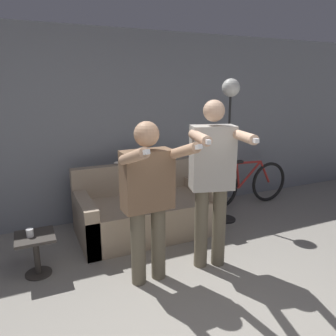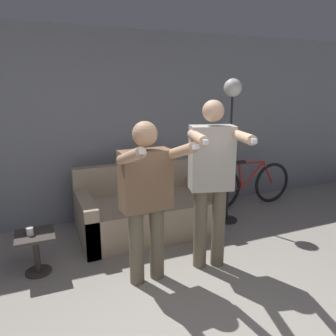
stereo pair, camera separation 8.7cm
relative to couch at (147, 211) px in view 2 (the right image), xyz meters
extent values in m
cube|color=gray|center=(-0.27, 0.69, 1.02)|extent=(10.00, 0.05, 2.60)
cube|color=tan|center=(0.00, -0.04, -0.05)|extent=(1.73, 0.95, 0.44)
cube|color=tan|center=(0.00, 0.36, 0.37)|extent=(1.73, 0.14, 0.40)
cube|color=tan|center=(-0.79, -0.04, 0.02)|extent=(0.16, 0.95, 0.58)
cube|color=tan|center=(0.79, -0.04, 0.02)|extent=(0.16, 0.95, 0.58)
cylinder|color=#6B604C|center=(-0.47, -1.06, 0.10)|extent=(0.14, 0.14, 0.75)
cylinder|color=#6B604C|center=(-0.26, -1.05, 0.10)|extent=(0.14, 0.14, 0.75)
cube|color=brown|center=(-0.37, -1.06, 0.75)|extent=(0.48, 0.24, 0.56)
sphere|color=tan|center=(-0.37, -1.06, 1.18)|extent=(0.23, 0.23, 0.23)
cylinder|color=tan|center=(-0.58, -1.30, 1.04)|extent=(0.12, 0.51, 0.24)
cube|color=white|center=(-0.57, -1.54, 1.12)|extent=(0.04, 0.13, 0.07)
cylinder|color=tan|center=(-0.13, -1.28, 1.04)|extent=(0.12, 0.51, 0.24)
cube|color=white|center=(-0.12, -1.52, 1.12)|extent=(0.04, 0.13, 0.07)
cylinder|color=#6B604C|center=(0.23, -1.03, 0.15)|extent=(0.14, 0.14, 0.85)
cylinder|color=#6B604C|center=(0.42, -1.08, 0.15)|extent=(0.14, 0.14, 0.85)
cube|color=#B7B2A8|center=(0.32, -1.06, 0.90)|extent=(0.47, 0.32, 0.64)
sphere|color=#D8AD8C|center=(0.32, -1.06, 1.36)|extent=(0.21, 0.21, 0.21)
cylinder|color=#D8AD8C|center=(0.06, -1.24, 1.15)|extent=(0.22, 0.51, 0.10)
cube|color=white|center=(0.00, -1.49, 1.15)|extent=(0.07, 0.13, 0.04)
cylinder|color=#D8AD8C|center=(0.45, -1.35, 1.15)|extent=(0.22, 0.51, 0.10)
cube|color=white|center=(0.39, -1.59, 1.15)|extent=(0.07, 0.13, 0.04)
ellipsoid|color=silver|center=(0.01, 0.36, 0.65)|extent=(0.38, 0.11, 0.17)
sphere|color=silver|center=(0.17, 0.36, 0.71)|extent=(0.12, 0.12, 0.12)
ellipsoid|color=silver|center=(-0.19, 0.38, 0.59)|extent=(0.21, 0.04, 0.04)
cone|color=silver|center=(0.15, 0.34, 0.75)|extent=(0.03, 0.03, 0.03)
cone|color=silver|center=(0.15, 0.38, 0.75)|extent=(0.03, 0.03, 0.03)
cylinder|color=black|center=(1.16, -0.12, -0.27)|extent=(0.30, 0.30, 0.02)
cylinder|color=black|center=(1.16, -0.12, 0.61)|extent=(0.03, 0.03, 1.77)
sphere|color=white|center=(1.16, -0.12, 1.56)|extent=(0.23, 0.23, 0.23)
cylinder|color=#38332D|center=(-1.36, -0.50, -0.27)|extent=(0.26, 0.26, 0.02)
cylinder|color=#38332D|center=(-1.36, -0.50, -0.08)|extent=(0.06, 0.06, 0.40)
cube|color=#38332D|center=(-1.36, -0.50, 0.14)|extent=(0.38, 0.38, 0.03)
cylinder|color=white|center=(-1.40, -0.51, 0.19)|extent=(0.07, 0.07, 0.08)
torus|color=black|center=(2.25, 0.25, 0.05)|extent=(0.66, 0.05, 0.66)
torus|color=black|center=(1.29, 0.25, 0.05)|extent=(0.66, 0.05, 0.66)
cylinder|color=#B72D28|center=(1.85, 0.25, 0.23)|extent=(0.42, 0.04, 0.40)
cylinder|color=#B72D28|center=(1.62, 0.25, 0.23)|extent=(0.10, 0.04, 0.40)
cylinder|color=#B72D28|center=(1.82, 0.25, 0.42)|extent=(0.46, 0.04, 0.05)
cylinder|color=#B72D28|center=(1.47, 0.25, 0.05)|extent=(0.36, 0.04, 0.05)
cylinder|color=#B72D28|center=(2.15, 0.25, 0.23)|extent=(0.23, 0.04, 0.38)
cube|color=black|center=(1.59, 0.25, 0.45)|extent=(0.20, 0.07, 0.04)
camera|label=1|loc=(-1.38, -3.75, 1.60)|focal=35.00mm
camera|label=2|loc=(-1.30, -3.79, 1.60)|focal=35.00mm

